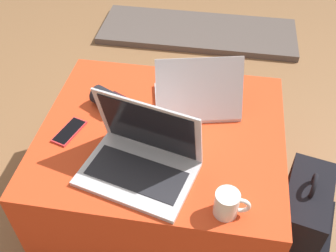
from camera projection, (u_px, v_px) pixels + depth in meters
ground_plane at (163, 203)px, 1.82m from camera, size 14.00×14.00×0.00m
ottoman at (162, 170)px, 1.65m from camera, size 0.92×0.80×0.48m
laptop_near at (141, 158)px, 1.31m from camera, size 0.42×0.34×0.27m
laptop_far at (197, 97)px, 1.54m from camera, size 0.37×0.31×0.24m
cell_phone at (69, 131)px, 1.47m from camera, size 0.10×0.16×0.01m
backpack at (301, 221)px, 1.54m from camera, size 0.26×0.35×0.45m
wrist_brace at (112, 102)px, 1.54m from camera, size 0.19×0.15×0.08m
coffee_mug at (228, 204)px, 1.19m from camera, size 0.11×0.08×0.09m
fireplace_hearth at (198, 31)px, 2.85m from camera, size 1.40×0.50×0.04m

